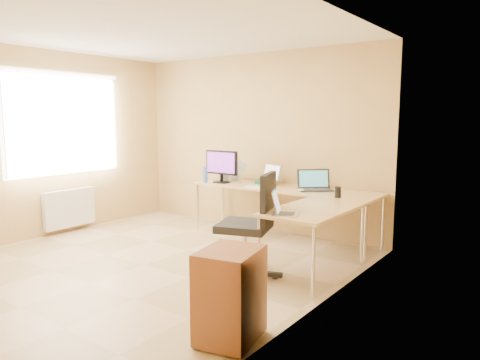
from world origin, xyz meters
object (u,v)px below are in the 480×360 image
Objects in this scene: keyboard at (258,188)px; cabinet at (230,294)px; desk_main at (283,214)px; desk_fan at (240,170)px; water_bottle at (205,175)px; mug at (226,179)px; desk_return at (314,241)px; office_chair at (244,230)px; laptop_return at (286,205)px; monitor at (222,167)px; laptop_center at (267,173)px; laptop_black at (315,180)px.

keyboard is 2.74m from cabinet.
desk_main is 8.86× the size of desk_fan.
desk_main is 1.26m from water_bottle.
desk_return is at bearing -26.25° from mug.
office_chair is (-0.58, -0.45, 0.13)m from desk_return.
mug is at bearing 28.46° from laptop_return.
cabinet is (0.22, -1.17, -0.47)m from laptop_return.
keyboard is (0.74, -0.14, -0.23)m from monitor.
laptop_center is 0.86× the size of keyboard.
laptop_black is at bearing 3.24° from mug.
desk_fan is 0.43× the size of cabinet.
laptop_return is at bearing -65.72° from desk_fan.
keyboard is at bearing 107.70° from cabinet.
monitor is at bearing 40.11° from water_bottle.
desk_fan reaches higher than water_bottle.
office_chair is (-0.52, 0.03, -0.33)m from laptop_return.
desk_return is at bearing 83.47° from cabinet.
desk_return is 1.43m from keyboard.
desk_fan is at bearing 142.86° from keyboard.
laptop_center is at bearing 19.03° from monitor.
monitor is (-1.92, 0.85, 0.60)m from desk_return.
desk_fan is at bearing 147.00° from desk_return.
laptop_black is at bearing 116.42° from desk_return.
office_chair reaches higher than mug.
laptop_return is at bearing 88.77° from cabinet.
cabinet is at bearing 166.70° from laptop_return.
mug is 3.35m from cabinet.
keyboard is at bearing -58.66° from desk_fan.
desk_main is at bearing -35.17° from desk_fan.
desk_return is at bearing -31.45° from laptop_return.
monitor reaches higher than office_chair.
mug reaches higher than desk_return.
laptop_center is at bearing 14.06° from laptop_return.
laptop_black is at bearing 92.11° from cabinet.
laptop_center is at bearing 11.62° from mug.
office_chair is at bearing -37.28° from water_bottle.
laptop_return is (1.78, -1.69, -0.05)m from desk_fan.
water_bottle is 0.83× the size of laptop_return.
mug is at bearing 161.47° from keyboard.
keyboard reaches higher than desk_main.
laptop_center reaches higher than desk_main.
office_chair is (1.33, -1.40, -0.28)m from mug.
laptop_return reaches higher than cabinet.
mug is 0.34× the size of laptop_return.
monitor reaches higher than laptop_center.
monitor is at bearing 168.14° from keyboard.
water_bottle reaches higher than laptop_return.
water_bottle is 0.56m from desk_fan.
water_bottle is (-0.18, -0.15, -0.12)m from monitor.
desk_main reaches higher than cabinet.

